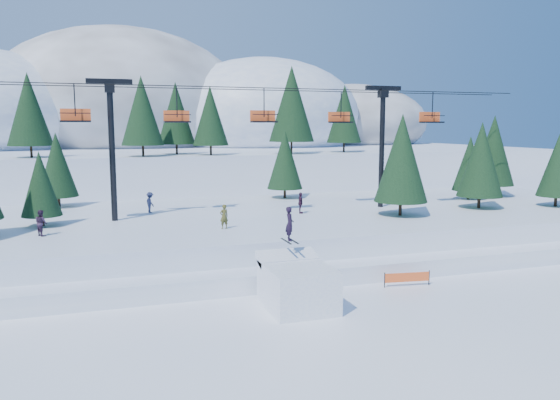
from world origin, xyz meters
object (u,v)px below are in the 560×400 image
object	(u,v)px
jump_kicker	(297,284)
banner_near	(407,277)
banner_far	(405,266)
chairlift	(248,127)

from	to	relation	value
jump_kicker	banner_near	bearing A→B (deg)	10.98
jump_kicker	banner_near	size ratio (longest dim) A/B	1.80
banner_near	banner_far	xyz separation A→B (m)	(1.31, 2.37, 0.00)
banner_near	jump_kicker	bearing A→B (deg)	-169.02
chairlift	banner_far	distance (m)	16.40
chairlift	banner_far	size ratio (longest dim) A/B	16.36
jump_kicker	chairlift	bearing A→B (deg)	84.35
chairlift	banner_near	bearing A→B (deg)	-67.33
chairlift	banner_near	world-z (taller)	chairlift
banner_near	banner_far	world-z (taller)	same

